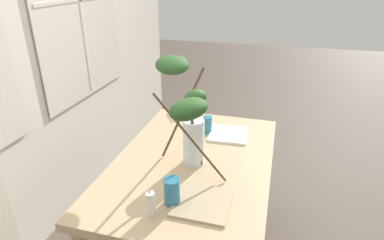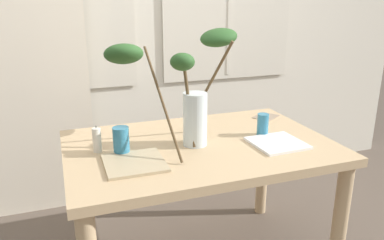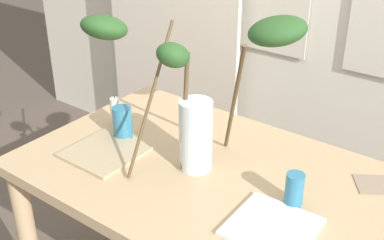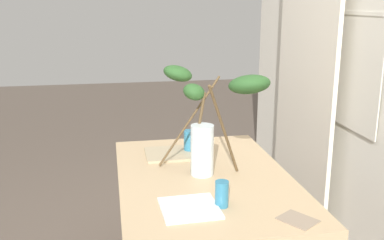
{
  "view_description": "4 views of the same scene",
  "coord_description": "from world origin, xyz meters",
  "px_view_note": "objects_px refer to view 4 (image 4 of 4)",
  "views": [
    {
      "loc": [
        -1.57,
        -0.43,
        1.75
      ],
      "look_at": [
        -0.03,
        -0.0,
        1.01
      ],
      "focal_mm": 30.39,
      "sensor_mm": 36.0,
      "label": 1
    },
    {
      "loc": [
        -0.65,
        -1.71,
        1.46
      ],
      "look_at": [
        -0.06,
        -0.04,
        0.89
      ],
      "focal_mm": 35.9,
      "sensor_mm": 36.0,
      "label": 2
    },
    {
      "loc": [
        0.9,
        -1.26,
        1.74
      ],
      "look_at": [
        -0.06,
        0.01,
        0.92
      ],
      "focal_mm": 46.7,
      "sensor_mm": 36.0,
      "label": 3
    },
    {
      "loc": [
        2.16,
        -0.46,
        1.63
      ],
      "look_at": [
        0.0,
        -0.07,
        1.05
      ],
      "focal_mm": 42.27,
      "sensor_mm": 36.0,
      "label": 4
    }
  ],
  "objects_px": {
    "plate_square_left": "(168,154)",
    "pillar_candle": "(197,137)",
    "plate_square_right": "(190,208)",
    "drinking_glass_blue_left": "(190,141)",
    "dining_table": "(205,195)",
    "vase_with_branches": "(208,112)",
    "drinking_glass_blue_right": "(222,194)"
  },
  "relations": [
    {
      "from": "dining_table",
      "to": "plate_square_left",
      "type": "height_order",
      "value": "plate_square_left"
    },
    {
      "from": "drinking_glass_blue_left",
      "to": "plate_square_right",
      "type": "distance_m",
      "value": 0.78
    },
    {
      "from": "plate_square_left",
      "to": "pillar_candle",
      "type": "distance_m",
      "value": 0.25
    },
    {
      "from": "vase_with_branches",
      "to": "plate_square_left",
      "type": "bearing_deg",
      "value": -151.82
    },
    {
      "from": "dining_table",
      "to": "plate_square_right",
      "type": "xyz_separation_m",
      "value": [
        0.37,
        -0.15,
        0.11
      ]
    },
    {
      "from": "dining_table",
      "to": "plate_square_right",
      "type": "relative_size",
      "value": 5.34
    },
    {
      "from": "drinking_glass_blue_right",
      "to": "plate_square_right",
      "type": "xyz_separation_m",
      "value": [
        0.0,
        -0.15,
        -0.05
      ]
    },
    {
      "from": "vase_with_branches",
      "to": "drinking_glass_blue_right",
      "type": "xyz_separation_m",
      "value": [
        0.41,
        -0.03,
        -0.27
      ]
    },
    {
      "from": "drinking_glass_blue_right",
      "to": "pillar_candle",
      "type": "relative_size",
      "value": 0.9
    },
    {
      "from": "vase_with_branches",
      "to": "drinking_glass_blue_left",
      "type": "height_order",
      "value": "vase_with_branches"
    },
    {
      "from": "plate_square_left",
      "to": "pillar_candle",
      "type": "height_order",
      "value": "pillar_candle"
    },
    {
      "from": "drinking_glass_blue_left",
      "to": "pillar_candle",
      "type": "bearing_deg",
      "value": 148.0
    },
    {
      "from": "vase_with_branches",
      "to": "plate_square_right",
      "type": "distance_m",
      "value": 0.56
    },
    {
      "from": "drinking_glass_blue_right",
      "to": "pillar_candle",
      "type": "distance_m",
      "value": 0.87
    },
    {
      "from": "dining_table",
      "to": "pillar_candle",
      "type": "bearing_deg",
      "value": 173.15
    },
    {
      "from": "dining_table",
      "to": "plate_square_left",
      "type": "bearing_deg",
      "value": -158.55
    },
    {
      "from": "pillar_candle",
      "to": "plate_square_right",
      "type": "bearing_deg",
      "value": -13.34
    },
    {
      "from": "drinking_glass_blue_right",
      "to": "plate_square_left",
      "type": "xyz_separation_m",
      "value": [
        -0.73,
        -0.14,
        -0.05
      ]
    },
    {
      "from": "dining_table",
      "to": "plate_square_left",
      "type": "distance_m",
      "value": 0.41
    },
    {
      "from": "dining_table",
      "to": "plate_square_right",
      "type": "distance_m",
      "value": 0.41
    },
    {
      "from": "dining_table",
      "to": "drinking_glass_blue_right",
      "type": "xyz_separation_m",
      "value": [
        0.36,
        0.0,
        0.17
      ]
    },
    {
      "from": "dining_table",
      "to": "drinking_glass_blue_left",
      "type": "relative_size",
      "value": 10.06
    },
    {
      "from": "drinking_glass_blue_right",
      "to": "plate_square_left",
      "type": "bearing_deg",
      "value": -168.77
    },
    {
      "from": "dining_table",
      "to": "pillar_candle",
      "type": "xyz_separation_m",
      "value": [
        -0.5,
        0.06,
        0.17
      ]
    },
    {
      "from": "dining_table",
      "to": "plate_square_right",
      "type": "height_order",
      "value": "plate_square_right"
    },
    {
      "from": "drinking_glass_blue_right",
      "to": "pillar_candle",
      "type": "bearing_deg",
      "value": 176.06
    },
    {
      "from": "drinking_glass_blue_left",
      "to": "drinking_glass_blue_right",
      "type": "distance_m",
      "value": 0.76
    },
    {
      "from": "plate_square_left",
      "to": "plate_square_right",
      "type": "bearing_deg",
      "value": -0.15
    },
    {
      "from": "drinking_glass_blue_right",
      "to": "vase_with_branches",
      "type": "bearing_deg",
      "value": 176.47
    },
    {
      "from": "dining_table",
      "to": "pillar_candle",
      "type": "distance_m",
      "value": 0.53
    },
    {
      "from": "vase_with_branches",
      "to": "drinking_glass_blue_left",
      "type": "distance_m",
      "value": 0.44
    },
    {
      "from": "drinking_glass_blue_right",
      "to": "plate_square_left",
      "type": "height_order",
      "value": "drinking_glass_blue_right"
    }
  ]
}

